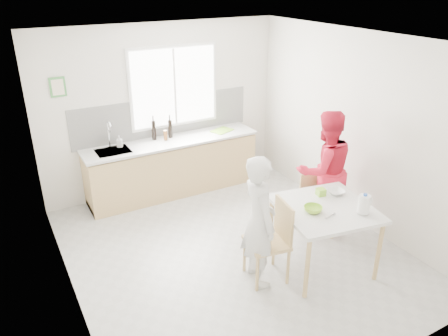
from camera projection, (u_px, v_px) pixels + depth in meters
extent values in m
plane|color=#B7B7B2|center=(232.00, 250.00, 5.78)|extent=(4.50, 4.50, 0.00)
plane|color=silver|center=(163.00, 109.00, 7.02)|extent=(4.00, 0.00, 4.00)
plane|color=silver|center=(376.00, 253.00, 3.44)|extent=(4.00, 0.00, 4.00)
plane|color=silver|center=(60.00, 194.00, 4.34)|extent=(0.00, 4.50, 4.50)
plane|color=silver|center=(356.00, 130.00, 6.11)|extent=(0.00, 4.50, 4.50)
plane|color=white|center=(234.00, 41.00, 4.67)|extent=(4.50, 4.50, 0.00)
cube|color=white|center=(174.00, 87.00, 6.96)|extent=(1.50, 0.03, 1.30)
cube|color=white|center=(174.00, 87.00, 6.94)|extent=(1.40, 0.02, 1.20)
cube|color=white|center=(175.00, 87.00, 6.94)|extent=(0.03, 0.03, 1.20)
cube|color=white|center=(164.00, 117.00, 7.07)|extent=(3.00, 0.02, 0.65)
cube|color=#429244|center=(58.00, 87.00, 6.10)|extent=(0.22, 0.02, 0.28)
cube|color=beige|center=(58.00, 87.00, 6.09)|extent=(0.16, 0.01, 0.22)
cube|color=tan|center=(173.00, 168.00, 7.16)|extent=(2.80, 0.60, 0.86)
cube|color=#3F3326|center=(174.00, 189.00, 7.32)|extent=(2.80, 0.54, 0.10)
cube|color=silver|center=(172.00, 141.00, 6.97)|extent=(2.84, 0.64, 0.04)
cube|color=#A5A5AA|center=(113.00, 152.00, 6.55)|extent=(0.50, 0.40, 0.03)
cylinder|color=silver|center=(109.00, 136.00, 6.59)|extent=(0.02, 0.02, 0.36)
torus|color=silver|center=(109.00, 126.00, 6.46)|extent=(0.02, 0.18, 0.18)
cube|color=silver|center=(325.00, 208.00, 5.18)|extent=(1.24, 1.24, 0.04)
cylinder|color=tan|center=(307.00, 269.00, 4.81)|extent=(0.05, 0.05, 0.76)
cylinder|color=tan|center=(271.00, 226.00, 5.62)|extent=(0.05, 0.05, 0.76)
cylinder|color=tan|center=(379.00, 252.00, 5.09)|extent=(0.05, 0.05, 0.76)
cylinder|color=tan|center=(334.00, 214.00, 5.91)|extent=(0.05, 0.05, 0.76)
cube|color=tan|center=(267.00, 243.00, 5.09)|extent=(0.52, 0.52, 0.04)
cube|color=tan|center=(284.00, 221.00, 5.04)|extent=(0.10, 0.43, 0.48)
cylinder|color=tan|center=(244.00, 255.00, 5.30)|extent=(0.04, 0.04, 0.47)
cylinder|color=tan|center=(257.00, 274.00, 4.96)|extent=(0.04, 0.04, 0.47)
cylinder|color=tan|center=(274.00, 249.00, 5.42)|extent=(0.04, 0.04, 0.47)
cylinder|color=tan|center=(288.00, 267.00, 5.08)|extent=(0.04, 0.04, 0.47)
cube|color=tan|center=(316.00, 205.00, 6.10)|extent=(0.43, 0.43, 0.04)
cube|color=tan|center=(311.00, 186.00, 6.16)|extent=(0.36, 0.09, 0.39)
cylinder|color=tan|center=(310.00, 225.00, 6.00)|extent=(0.03, 0.03, 0.38)
cylinder|color=tan|center=(330.00, 221.00, 6.10)|extent=(0.03, 0.03, 0.38)
cylinder|color=tan|center=(299.00, 214.00, 6.27)|extent=(0.03, 0.03, 0.38)
cylinder|color=tan|center=(319.00, 210.00, 6.37)|extent=(0.03, 0.03, 0.38)
imported|color=silver|center=(259.00, 221.00, 4.92)|extent=(0.48, 0.64, 1.60)
imported|color=red|center=(324.00, 170.00, 6.04)|extent=(0.93, 0.78, 1.72)
imported|color=#97D631|center=(313.00, 209.00, 5.06)|extent=(0.25, 0.25, 0.07)
imported|color=silver|center=(336.00, 192.00, 5.47)|extent=(0.25, 0.25, 0.05)
cylinder|color=white|center=(364.00, 204.00, 4.98)|extent=(0.14, 0.14, 0.22)
cylinder|color=blue|center=(365.00, 195.00, 4.93)|extent=(0.05, 0.05, 0.03)
torus|color=white|center=(369.00, 201.00, 5.00)|extent=(0.11, 0.04, 0.10)
cube|color=#88CE2F|center=(321.00, 192.00, 5.43)|extent=(0.12, 0.12, 0.09)
cylinder|color=#A5A5AA|center=(330.00, 216.00, 4.96)|extent=(0.16, 0.04, 0.01)
cube|color=#7DBE2B|center=(222.00, 131.00, 7.36)|extent=(0.41, 0.36, 0.01)
cylinder|color=black|center=(154.00, 130.00, 6.92)|extent=(0.07, 0.07, 0.32)
cylinder|color=black|center=(170.00, 129.00, 7.02)|extent=(0.07, 0.07, 0.30)
cylinder|color=brown|center=(166.00, 135.00, 6.93)|extent=(0.06, 0.06, 0.16)
imported|color=#999999|center=(119.00, 141.00, 6.66)|extent=(0.11, 0.11, 0.18)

